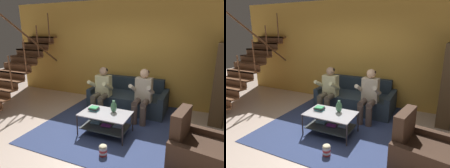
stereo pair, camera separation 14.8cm
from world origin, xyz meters
The scene contains 13 objects.
ground centered at (0.00, 0.00, 0.00)m, with size 16.80×16.80×0.00m, color beige.
back_partition centered at (0.00, 2.46, 1.45)m, with size 8.40×0.12×2.90m, color gold.
staircase_run centered at (-3.16, 1.13, 1.04)m, with size 1.09×2.61×2.78m.
couch centered at (0.04, 1.86, 0.27)m, with size 2.00×0.97×0.80m.
person_seated_left centered at (-0.49, 1.29, 0.65)m, with size 0.50×0.58×1.18m.
person_seated_right centered at (0.56, 1.29, 0.67)m, with size 0.50×0.58×1.22m.
coffee_table centered at (0.06, 0.37, 0.30)m, with size 1.00×0.64×0.46m.
area_rug centered at (0.05, 0.99, 0.01)m, with size 3.00×3.44×0.01m.
vase centered at (0.19, 0.48, 0.57)m, with size 0.13×0.13×0.25m.
book_stack centered at (-0.22, 0.40, 0.49)m, with size 0.21×0.18×0.07m.
bookshelf centered at (2.25, 2.13, 0.79)m, with size 0.40×1.04×1.81m.
armchair centered at (1.86, -0.01, 0.27)m, with size 1.06×1.00×0.89m.
popcorn_tub centered at (0.35, -0.33, 0.10)m, with size 0.14×0.14×0.21m.
Camera 1 is at (1.69, -3.00, 2.09)m, focal length 32.00 mm.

